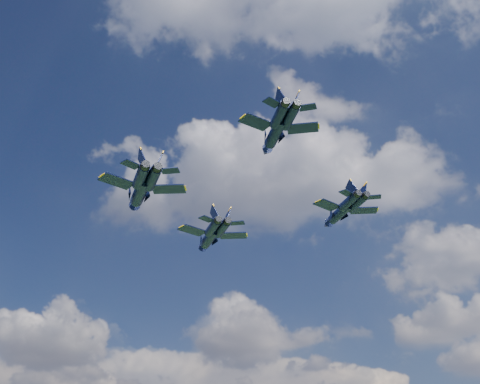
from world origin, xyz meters
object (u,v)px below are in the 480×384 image
(jet_lead, at_px, (209,238))
(jet_left, at_px, (140,193))
(jet_right, at_px, (339,213))
(jet_slot, at_px, (275,134))

(jet_lead, height_order, jet_left, jet_left)
(jet_left, relative_size, jet_right, 1.17)
(jet_lead, relative_size, jet_slot, 1.14)
(jet_right, relative_size, jet_slot, 1.04)
(jet_slot, bearing_deg, jet_right, 50.52)
(jet_left, height_order, jet_right, jet_left)
(jet_lead, xyz_separation_m, jet_right, (23.08, -2.98, 1.14))
(jet_right, xyz_separation_m, jet_slot, (-6.42, -25.60, 0.52))
(jet_lead, height_order, jet_slot, jet_slot)
(jet_left, relative_size, jet_slot, 1.22)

